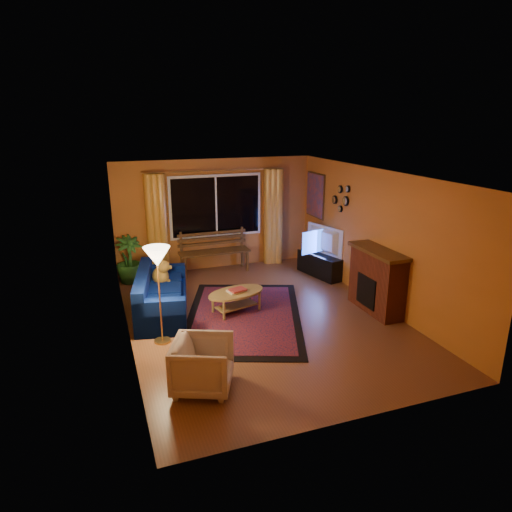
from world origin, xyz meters
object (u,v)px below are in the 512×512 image
object	(u,v)px
floor_lamp	(160,296)
tv_console	(320,265)
armchair	(203,363)
coffee_table	(236,302)
bench	(215,262)
sofa	(162,293)

from	to	relation	value
floor_lamp	tv_console	world-z (taller)	floor_lamp
armchair	tv_console	distance (m)	4.88
armchair	floor_lamp	xyz separation A→B (m)	(-0.31, 1.47, 0.40)
coffee_table	tv_console	distance (m)	2.66
bench	tv_console	world-z (taller)	tv_console
floor_lamp	tv_console	xyz separation A→B (m)	(3.78, 1.95, -0.53)
sofa	floor_lamp	distance (m)	1.14
bench	floor_lamp	size ratio (longest dim) A/B	1.02
armchair	bench	bearing A→B (deg)	6.52
sofa	floor_lamp	world-z (taller)	floor_lamp
sofa	tv_console	bearing A→B (deg)	24.91
bench	sofa	xyz separation A→B (m)	(-1.47, -1.90, 0.15)
sofa	bench	bearing A→B (deg)	63.50
bench	sofa	size ratio (longest dim) A/B	0.82
armchair	tv_console	bearing A→B (deg)	-22.17
floor_lamp	coffee_table	bearing A→B (deg)	25.67
sofa	armchair	distance (m)	2.54
sofa	armchair	xyz separation A→B (m)	(0.13, -2.54, -0.01)
tv_console	armchair	bearing A→B (deg)	-148.17
floor_lamp	coffee_table	xyz separation A→B (m)	(1.43, 0.69, -0.58)
armchair	tv_console	size ratio (longest dim) A/B	0.64
bench	coffee_table	xyz separation A→B (m)	(-0.21, -2.28, -0.04)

